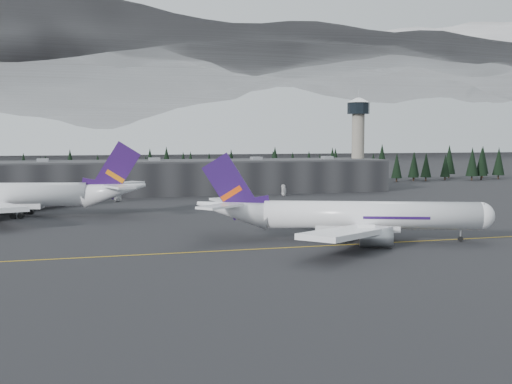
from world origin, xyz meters
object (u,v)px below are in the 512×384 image
object	(u,v)px
jet_parked	(17,195)
gse_vehicle_a	(118,200)
jet_main	(345,216)
gse_vehicle_b	(284,194)
terminal	(181,177)
control_tower	(358,132)

from	to	relation	value
jet_parked	gse_vehicle_a	size ratio (longest dim) A/B	13.57
jet_main	jet_parked	xyz separation A→B (m)	(-68.72, 61.56, 0.61)
jet_main	gse_vehicle_b	xyz separation A→B (m)	(20.17, 100.43, -4.40)
terminal	jet_parked	distance (m)	80.81
jet_parked	gse_vehicle_b	xyz separation A→B (m)	(88.89, 38.87, -5.01)
jet_parked	control_tower	bearing A→B (deg)	-142.08
jet_main	gse_vehicle_b	world-z (taller)	jet_main
terminal	control_tower	distance (m)	76.98
jet_main	gse_vehicle_b	bearing A→B (deg)	98.83
control_tower	terminal	bearing A→B (deg)	-177.71
jet_main	jet_parked	distance (m)	92.26
jet_parked	gse_vehicle_b	size ratio (longest dim) A/B	16.39
jet_main	gse_vehicle_b	size ratio (longest dim) A/B	14.33
jet_main	gse_vehicle_a	world-z (taller)	jet_main
control_tower	jet_main	size ratio (longest dim) A/B	0.63
jet_parked	gse_vehicle_b	distance (m)	97.14
gse_vehicle_a	gse_vehicle_b	size ratio (longest dim) A/B	1.21
jet_main	jet_parked	world-z (taller)	jet_parked
jet_main	gse_vehicle_a	bearing A→B (deg)	133.13
gse_vehicle_b	control_tower	bearing A→B (deg)	93.78
terminal	control_tower	world-z (taller)	control_tower
control_tower	jet_parked	distance (m)	144.85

